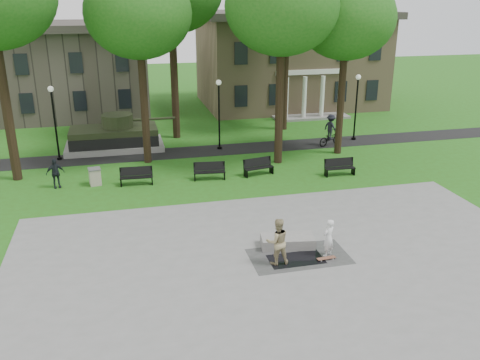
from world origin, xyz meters
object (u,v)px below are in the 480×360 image
object	(u,v)px
cyclist	(330,133)
trash_bin	(95,176)
park_bench_0	(136,176)
skateboarder	(329,238)
friend_watching	(277,241)
concrete_block	(287,241)

from	to	relation	value
cyclist	trash_bin	bearing A→B (deg)	82.28
park_bench_0	skateboarder	bearing A→B (deg)	-51.80
friend_watching	park_bench_0	bearing A→B (deg)	-64.74
park_bench_0	friend_watching	bearing A→B (deg)	-61.13
cyclist	park_bench_0	size ratio (longest dim) A/B	1.22
concrete_block	trash_bin	bearing A→B (deg)	130.00
friend_watching	park_bench_0	size ratio (longest dim) A/B	1.04
cyclist	park_bench_0	world-z (taller)	cyclist
concrete_block	friend_watching	distance (m)	1.70
park_bench_0	trash_bin	distance (m)	2.29
cyclist	park_bench_0	xyz separation A→B (m)	(-13.60, -4.78, -0.38)
skateboarder	trash_bin	size ratio (longest dim) A/B	1.65
cyclist	concrete_block	bearing A→B (deg)	127.77
concrete_block	park_bench_0	distance (m)	10.77
skateboarder	friend_watching	size ratio (longest dim) A/B	0.83
skateboarder	cyclist	distance (m)	16.35
park_bench_0	concrete_block	bearing A→B (deg)	-54.07
friend_watching	trash_bin	world-z (taller)	friend_watching
concrete_block	friend_watching	size ratio (longest dim) A/B	1.16
skateboarder	park_bench_0	world-z (taller)	skateboarder
friend_watching	trash_bin	bearing A→B (deg)	-56.78
friend_watching	cyclist	xyz separation A→B (m)	(8.66, 15.13, -0.06)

